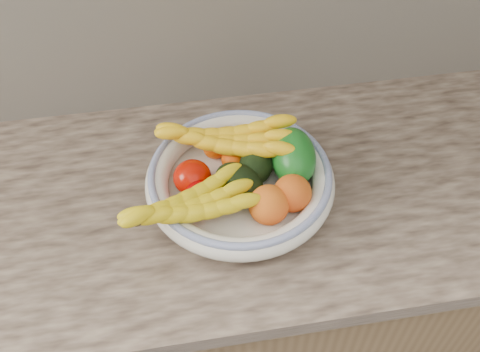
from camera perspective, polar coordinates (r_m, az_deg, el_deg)
name	(u,v)px	position (r m, az deg, el deg)	size (l,w,h in m)	color
kitchen_counter	(238,287)	(1.51, -0.16, -11.79)	(2.44, 0.66, 1.40)	brown
fruit_bowl	(240,180)	(1.10, 0.00, -0.39)	(0.39, 0.39, 0.08)	white
clementine_back_left	(215,147)	(1.16, -2.67, 3.07)	(0.05, 0.05, 0.05)	#EA5204
clementine_back_right	(245,142)	(1.17, 0.55, 3.65)	(0.05, 0.05, 0.05)	#DA5204
clementine_back_mid	(234,160)	(1.13, -0.64, 1.77)	(0.05, 0.05, 0.05)	#F45505
clementine_extra	(233,159)	(1.13, -0.77, 1.82)	(0.05, 0.05, 0.04)	#F26005
tomato_left	(192,177)	(1.09, -5.10, -0.15)	(0.08, 0.08, 0.07)	#B30F01
tomato_near_left	(201,196)	(1.06, -4.20, -2.12)	(0.07, 0.07, 0.06)	#9D0001
avocado_center	(239,183)	(1.07, -0.08, -0.71)	(0.08, 0.11, 0.08)	black
avocado_right	(256,165)	(1.10, 1.72, 1.14)	(0.07, 0.10, 0.07)	black
green_mango	(293,157)	(1.11, 5.66, 2.08)	(0.09, 0.14, 0.10)	#105815
peach_front	(269,205)	(1.04, 3.09, -3.09)	(0.08, 0.08, 0.08)	orange
peach_right	(292,193)	(1.06, 5.60, -1.85)	(0.08, 0.08, 0.08)	orange
banana_bunch_back	(226,142)	(1.12, -1.48, 3.64)	(0.31, 0.11, 0.09)	yellow
banana_bunch_front	(189,208)	(1.01, -5.46, -3.39)	(0.28, 0.11, 0.08)	yellow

